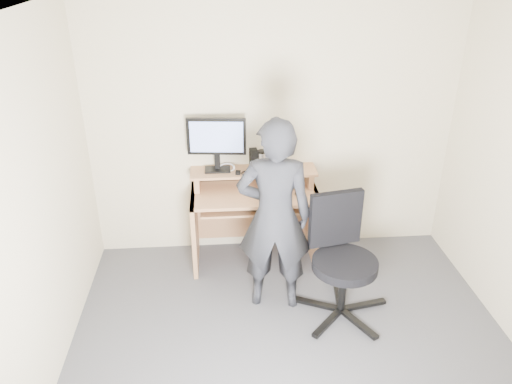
{
  "coord_description": "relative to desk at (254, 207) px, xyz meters",
  "views": [
    {
      "loc": [
        -0.53,
        -2.74,
        2.84
      ],
      "look_at": [
        -0.22,
        1.05,
        0.95
      ],
      "focal_mm": 35.0,
      "sensor_mm": 36.0,
      "label": 1
    }
  ],
  "objects": [
    {
      "name": "ground",
      "position": [
        0.2,
        -1.53,
        -0.55
      ],
      "size": [
        3.5,
        3.5,
        0.0
      ],
      "primitive_type": "plane",
      "color": "#48484D",
      "rests_on": "ground"
    },
    {
      "name": "desk",
      "position": [
        0.0,
        0.0,
        0.0
      ],
      "size": [
        1.2,
        0.6,
        0.91
      ],
      "color": "#B27D56",
      "rests_on": "ground"
    },
    {
      "name": "back_wall",
      "position": [
        0.2,
        0.22,
        0.7
      ],
      "size": [
        3.5,
        0.02,
        2.5
      ],
      "primitive_type": "cube",
      "color": "beige",
      "rests_on": "ground"
    },
    {
      "name": "monitor",
      "position": [
        -0.34,
        0.09,
        0.67
      ],
      "size": [
        0.55,
        0.15,
        0.52
      ],
      "rotation": [
        0.0,
        0.0,
        -0.1
      ],
      "color": "black",
      "rests_on": "desk"
    },
    {
      "name": "headphones",
      "position": [
        -0.25,
        0.12,
        0.37
      ],
      "size": [
        0.18,
        0.18,
        0.06
      ],
      "primitive_type": "torus",
      "rotation": [
        0.26,
        0.0,
        -0.18
      ],
      "color": "silver",
      "rests_on": "desk"
    },
    {
      "name": "office_chair",
      "position": [
        0.65,
        -0.89,
        0.01
      ],
      "size": [
        0.81,
        0.8,
        1.02
      ],
      "rotation": [
        0.0,
        0.0,
        0.2
      ],
      "color": "black",
      "rests_on": "ground"
    },
    {
      "name": "external_drive",
      "position": [
        0.01,
        0.09,
        0.46
      ],
      "size": [
        0.08,
        0.14,
        0.2
      ],
      "primitive_type": "cube",
      "rotation": [
        0.0,
        0.0,
        0.11
      ],
      "color": "black",
      "rests_on": "desk"
    },
    {
      "name": "mouse",
      "position": [
        0.41,
        -0.18,
        0.22
      ],
      "size": [
        0.11,
        0.09,
        0.04
      ],
      "primitive_type": "ellipsoid",
      "rotation": [
        0.0,
        0.0,
        0.25
      ],
      "color": "black",
      "rests_on": "desk"
    },
    {
      "name": "ceiling",
      "position": [
        0.2,
        -1.53,
        1.95
      ],
      "size": [
        3.5,
        3.5,
        0.02
      ],
      "primitive_type": "cube",
      "color": "white",
      "rests_on": "back_wall"
    },
    {
      "name": "charger",
      "position": [
        -0.15,
        -0.01,
        0.38
      ],
      "size": [
        0.05,
        0.05,
        0.03
      ],
      "primitive_type": "cube",
      "rotation": [
        0.0,
        0.0,
        -0.17
      ],
      "color": "black",
      "rests_on": "desk"
    },
    {
      "name": "smartphone",
      "position": [
        0.33,
        0.07,
        0.37
      ],
      "size": [
        0.11,
        0.14,
        0.01
      ],
      "primitive_type": "cube",
      "rotation": [
        0.0,
        0.0,
        0.32
      ],
      "color": "black",
      "rests_on": "desk"
    },
    {
      "name": "person",
      "position": [
        0.11,
        -0.74,
        0.3
      ],
      "size": [
        0.66,
        0.48,
        1.7
      ],
      "primitive_type": "imported",
      "rotation": [
        0.0,
        0.0,
        3.02
      ],
      "color": "black",
      "rests_on": "ground"
    },
    {
      "name": "travel_mug",
      "position": [
        0.08,
        0.06,
        0.45
      ],
      "size": [
        0.09,
        0.09,
        0.18
      ],
      "primitive_type": "cylinder",
      "rotation": [
        0.0,
        0.0,
        -0.13
      ],
      "color": "silver",
      "rests_on": "desk"
    },
    {
      "name": "keyboard",
      "position": [
        -0.09,
        -0.17,
        0.12
      ],
      "size": [
        0.49,
        0.27,
        0.03
      ],
      "primitive_type": "cube",
      "rotation": [
        0.0,
        0.0,
        -0.19
      ],
      "color": "black",
      "rests_on": "desk"
    }
  ]
}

